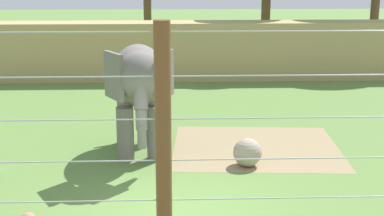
{
  "coord_description": "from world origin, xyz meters",
  "views": [
    {
      "loc": [
        -0.01,
        -9.77,
        4.62
      ],
      "look_at": [
        0.51,
        2.92,
        1.4
      ],
      "focal_mm": 50.29,
      "sensor_mm": 36.0,
      "label": 1
    }
  ],
  "objects": [
    {
      "name": "cable_fence",
      "position": [
        -0.04,
        -2.37,
        2.0
      ],
      "size": [
        12.69,
        0.24,
        3.98
      ],
      "color": "brown",
      "rests_on": "ground"
    },
    {
      "name": "dirt_patch",
      "position": [
        2.29,
        4.03,
        0.0
      ],
      "size": [
        4.7,
        4.18,
        0.01
      ],
      "primitive_type": "cube",
      "rotation": [
        0.0,
        0.0,
        -0.07
      ],
      "color": "#937F5B",
      "rests_on": "ground"
    },
    {
      "name": "enrichment_ball",
      "position": [
        1.85,
        2.59,
        0.35
      ],
      "size": [
        0.7,
        0.7,
        0.7
      ],
      "primitive_type": "sphere",
      "color": "tan",
      "rests_on": "ground"
    },
    {
      "name": "ground_plane",
      "position": [
        0.0,
        0.0,
        0.0
      ],
      "size": [
        120.0,
        120.0,
        0.0
      ],
      "primitive_type": "plane",
      "color": "#5B7F3D"
    },
    {
      "name": "embankment_wall",
      "position": [
        0.0,
        13.87,
        1.25
      ],
      "size": [
        36.0,
        1.8,
        2.5
      ],
      "primitive_type": "cube",
      "color": "tan",
      "rests_on": "ground"
    },
    {
      "name": "elephant",
      "position": [
        -0.81,
        3.59,
        1.91
      ],
      "size": [
        1.69,
        3.89,
        2.89
      ],
      "color": "slate",
      "rests_on": "ground"
    }
  ]
}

